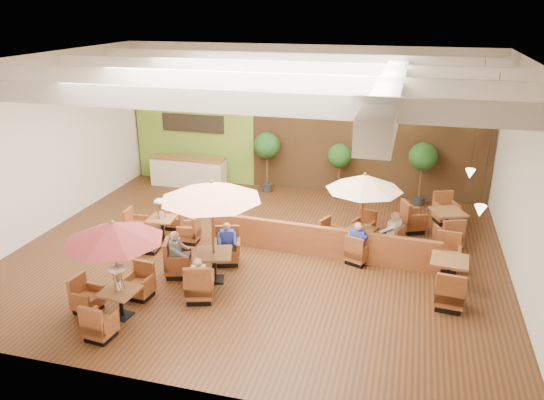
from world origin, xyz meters
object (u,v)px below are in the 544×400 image
(table_1, at_px, (209,210))
(topiary_2, at_px, (423,159))
(table_0, at_px, (113,248))
(booth_divider, at_px, (320,242))
(topiary_0, at_px, (267,148))
(diner_0, at_px, (199,274))
(table_2, at_px, (364,198))
(topiary_1, at_px, (340,158))
(diner_2, at_px, (177,250))
(service_counter, at_px, (188,172))
(diner_3, at_px, (358,239))
(diner_4, at_px, (392,229))
(table_3, at_px, (162,227))
(table_5, at_px, (437,223))
(diner_1, at_px, (227,239))
(table_4, at_px, (448,274))

(table_1, bearing_deg, topiary_2, 36.43)
(table_0, bearing_deg, booth_divider, 52.70)
(topiary_0, xyz_separation_m, diner_0, (0.57, -8.23, -1.01))
(table_2, xyz_separation_m, diner_0, (-3.53, -3.89, -0.93))
(table_0, relative_size, topiary_0, 1.05)
(table_1, height_order, topiary_0, table_1)
(topiary_1, xyz_separation_m, diner_2, (-3.25, -7.20, -0.77))
(service_counter, distance_m, topiary_0, 3.41)
(topiary_1, distance_m, diner_3, 5.44)
(service_counter, distance_m, diner_4, 9.17)
(topiary_2, xyz_separation_m, diner_2, (-6.19, -7.20, -0.95))
(table_0, relative_size, diner_3, 3.08)
(table_3, height_order, table_5, table_3)
(table_5, bearing_deg, booth_divider, -166.08)
(booth_divider, xyz_separation_m, diner_2, (-3.47, -2.13, 0.31))
(topiary_2, relative_size, diner_1, 3.07)
(table_1, xyz_separation_m, diner_2, (-0.96, 0.00, -1.24))
(topiary_0, bearing_deg, table_4, -42.66)
(topiary_0, distance_m, topiary_2, 5.73)
(service_counter, bearing_deg, topiary_1, 1.91)
(table_0, height_order, topiary_0, table_0)
(table_4, bearing_deg, table_3, 179.61)
(table_4, bearing_deg, topiary_1, 126.91)
(booth_divider, height_order, diner_2, diner_2)
(diner_0, relative_size, diner_3, 0.90)
(table_0, height_order, diner_1, table_0)
(booth_divider, distance_m, table_2, 1.77)
(service_counter, relative_size, table_2, 1.20)
(table_2, bearing_deg, diner_3, -68.93)
(table_0, bearing_deg, diner_4, 45.72)
(topiary_2, distance_m, diner_1, 8.11)
(table_4, relative_size, topiary_2, 1.20)
(topiary_2, relative_size, diner_0, 3.24)
(table_1, distance_m, table_3, 3.54)
(table_3, bearing_deg, topiary_1, 43.40)
(booth_divider, bearing_deg, topiary_1, 96.17)
(service_counter, xyz_separation_m, table_4, (9.70, -5.79, -0.19))
(booth_divider, height_order, table_2, table_2)
(topiary_2, xyz_separation_m, diner_3, (-1.63, -5.23, -0.97))
(table_3, bearing_deg, table_2, 3.55)
(table_2, height_order, diner_3, table_2)
(diner_3, bearing_deg, topiary_2, 85.51)
(topiary_1, xyz_separation_m, diner_1, (-2.22, -6.18, -0.81))
(table_2, xyz_separation_m, table_5, (2.19, 1.79, -1.27))
(table_1, distance_m, topiary_1, 7.58)
(diner_1, bearing_deg, topiary_2, -151.17)
(table_3, xyz_separation_m, diner_4, (6.90, 0.82, 0.37))
(diner_2, xyz_separation_m, diner_3, (4.56, 1.98, -0.02))
(table_4, relative_size, diner_1, 3.68)
(topiary_0, relative_size, diner_1, 3.09)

